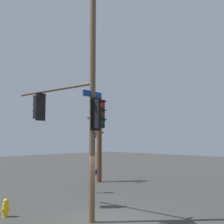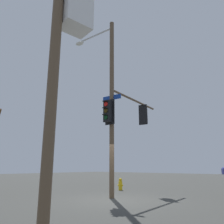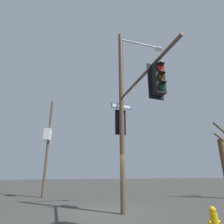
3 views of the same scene
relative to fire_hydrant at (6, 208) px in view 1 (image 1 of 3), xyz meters
name	(u,v)px [view 1 (image 1 of 3)]	position (x,y,z in m)	size (l,w,h in m)	color
ground_plane	(108,222)	(-2.40, 3.50, -0.34)	(80.00, 80.00, 0.00)	#383936
main_signal_pole_assembly	(78,95)	(-1.74, 2.44, 4.60)	(3.36, 5.57, 9.39)	brown
fire_hydrant	(6,208)	(0.00, 0.00, 0.00)	(0.38, 0.24, 0.73)	yellow
mailbox	(93,174)	(-5.89, -1.19, 0.76)	(0.42, 0.50, 1.41)	#4C3823
bare_tree_across_street	(99,148)	(-9.00, -4.00, 2.12)	(1.73, 1.72, 4.75)	brown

